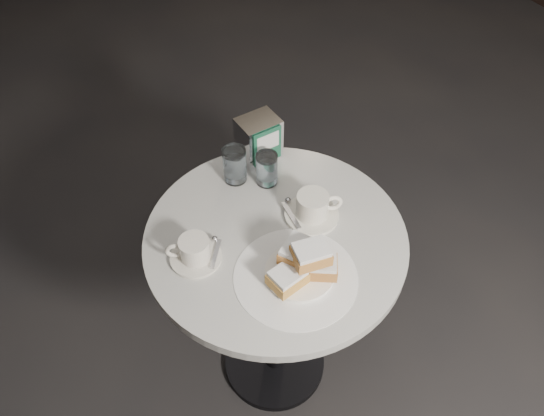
{
  "coord_description": "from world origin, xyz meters",
  "views": [
    {
      "loc": [
        -0.43,
        -0.78,
        1.83
      ],
      "look_at": [
        0.0,
        0.02,
        0.83
      ],
      "focal_mm": 35.0,
      "sensor_mm": 36.0,
      "label": 1
    }
  ],
  "objects_px": {
    "coffee_cup_right": "(313,208)",
    "water_glass_right": "(267,169)",
    "water_glass_left": "(235,165)",
    "coffee_cup_left": "(194,251)",
    "napkin_dispenser": "(259,139)",
    "cafe_table": "(275,278)",
    "beignet_plate": "(303,265)"
  },
  "relations": [
    {
      "from": "beignet_plate",
      "to": "napkin_dispenser",
      "type": "height_order",
      "value": "napkin_dispenser"
    },
    {
      "from": "beignet_plate",
      "to": "napkin_dispenser",
      "type": "relative_size",
      "value": 1.43
    },
    {
      "from": "water_glass_left",
      "to": "water_glass_right",
      "type": "bearing_deg",
      "value": -35.83
    },
    {
      "from": "cafe_table",
      "to": "coffee_cup_right",
      "type": "xyz_separation_m",
      "value": [
        0.12,
        0.01,
        0.23
      ]
    },
    {
      "from": "water_glass_right",
      "to": "coffee_cup_right",
      "type": "bearing_deg",
      "value": -75.58
    },
    {
      "from": "beignet_plate",
      "to": "water_glass_left",
      "type": "bearing_deg",
      "value": 89.37
    },
    {
      "from": "coffee_cup_right",
      "to": "beignet_plate",
      "type": "bearing_deg",
      "value": -108.72
    },
    {
      "from": "beignet_plate",
      "to": "napkin_dispenser",
      "type": "bearing_deg",
      "value": 75.97
    },
    {
      "from": "water_glass_left",
      "to": "water_glass_right",
      "type": "xyz_separation_m",
      "value": [
        0.07,
        -0.05,
        -0.0
      ]
    },
    {
      "from": "coffee_cup_right",
      "to": "water_glass_right",
      "type": "height_order",
      "value": "water_glass_right"
    },
    {
      "from": "water_glass_left",
      "to": "cafe_table",
      "type": "bearing_deg",
      "value": -89.81
    },
    {
      "from": "cafe_table",
      "to": "beignet_plate",
      "type": "height_order",
      "value": "beignet_plate"
    },
    {
      "from": "coffee_cup_left",
      "to": "water_glass_right",
      "type": "bearing_deg",
      "value": 50.27
    },
    {
      "from": "cafe_table",
      "to": "napkin_dispenser",
      "type": "height_order",
      "value": "napkin_dispenser"
    },
    {
      "from": "water_glass_left",
      "to": "beignet_plate",
      "type": "bearing_deg",
      "value": -90.63
    },
    {
      "from": "beignet_plate",
      "to": "coffee_cup_left",
      "type": "distance_m",
      "value": 0.27
    },
    {
      "from": "coffee_cup_right",
      "to": "napkin_dispenser",
      "type": "height_order",
      "value": "napkin_dispenser"
    },
    {
      "from": "beignet_plate",
      "to": "water_glass_right",
      "type": "relative_size",
      "value": 1.93
    },
    {
      "from": "beignet_plate",
      "to": "coffee_cup_right",
      "type": "height_order",
      "value": "beignet_plate"
    },
    {
      "from": "cafe_table",
      "to": "coffee_cup_right",
      "type": "relative_size",
      "value": 3.91
    },
    {
      "from": "coffee_cup_left",
      "to": "napkin_dispenser",
      "type": "distance_m",
      "value": 0.42
    },
    {
      "from": "coffee_cup_right",
      "to": "water_glass_right",
      "type": "distance_m",
      "value": 0.18
    },
    {
      "from": "napkin_dispenser",
      "to": "water_glass_right",
      "type": "bearing_deg",
      "value": -110.36
    },
    {
      "from": "beignet_plate",
      "to": "coffee_cup_right",
      "type": "relative_size",
      "value": 1.02
    },
    {
      "from": "coffee_cup_right",
      "to": "coffee_cup_left",
      "type": "bearing_deg",
      "value": -163.14
    },
    {
      "from": "coffee_cup_left",
      "to": "water_glass_right",
      "type": "height_order",
      "value": "water_glass_right"
    },
    {
      "from": "water_glass_left",
      "to": "water_glass_right",
      "type": "distance_m",
      "value": 0.09
    },
    {
      "from": "water_glass_left",
      "to": "water_glass_right",
      "type": "relative_size",
      "value": 1.09
    },
    {
      "from": "coffee_cup_left",
      "to": "water_glass_right",
      "type": "relative_size",
      "value": 1.71
    },
    {
      "from": "coffee_cup_right",
      "to": "water_glass_left",
      "type": "relative_size",
      "value": 1.75
    },
    {
      "from": "cafe_table",
      "to": "coffee_cup_left",
      "type": "height_order",
      "value": "coffee_cup_left"
    },
    {
      "from": "coffee_cup_left",
      "to": "napkin_dispenser",
      "type": "bearing_deg",
      "value": 61.32
    }
  ]
}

